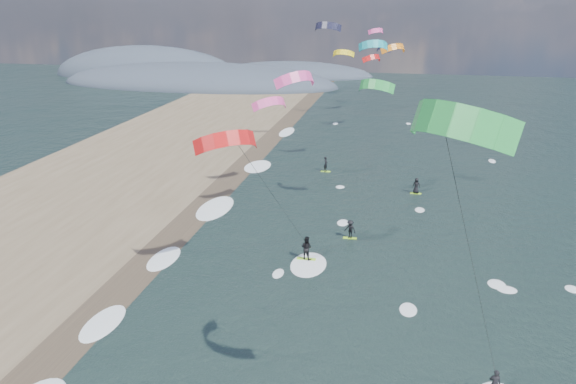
# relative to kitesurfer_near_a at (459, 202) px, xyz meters

# --- Properties ---
(wet_sand_strip) EXTENTS (3.00, 240.00, 0.00)m
(wet_sand_strip) POSITION_rel_kitesurfer_near_a_xyz_m (-19.82, 11.07, -11.65)
(wet_sand_strip) COLOR #382D23
(wet_sand_strip) RESTS_ON ground
(coastal_hills) EXTENTS (80.00, 41.00, 15.00)m
(coastal_hills) POSITION_rel_kitesurfer_near_a_xyz_m (-52.66, 108.93, -11.65)
(coastal_hills) COLOR #3D4756
(coastal_hills) RESTS_ON ground
(kitesurfer_near_a) EXTENTS (7.61, 9.17, 15.81)m
(kitesurfer_near_a) POSITION_rel_kitesurfer_near_a_xyz_m (0.00, 0.00, 0.00)
(kitesurfer_near_a) COLOR #A6EF2A
(kitesurfer_near_a) RESTS_ON ground
(kitesurfer_near_b) EXTENTS (7.19, 9.24, 11.76)m
(kitesurfer_near_b) POSITION_rel_kitesurfer_near_a_xyz_m (-10.86, 13.76, -4.15)
(kitesurfer_near_b) COLOR #A6EF2A
(kitesurfer_near_b) RESTS_ON ground
(far_kitesurfers) EXTENTS (10.96, 18.81, 1.72)m
(far_kitesurfers) POSITION_rel_kitesurfer_near_a_xyz_m (-4.93, 30.58, -10.84)
(far_kitesurfers) COLOR #A6EF2A
(far_kitesurfers) RESTS_ON ground
(bg_kite_field) EXTENTS (14.47, 68.78, 7.36)m
(bg_kite_field) POSITION_rel_kitesurfer_near_a_xyz_m (-8.29, 54.54, 0.18)
(bg_kite_field) COLOR green
(bg_kite_field) RESTS_ON ground
(shoreline_surf) EXTENTS (2.40, 79.40, 0.11)m
(shoreline_surf) POSITION_rel_kitesurfer_near_a_xyz_m (-18.62, 15.82, -11.65)
(shoreline_surf) COLOR white
(shoreline_surf) RESTS_ON ground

